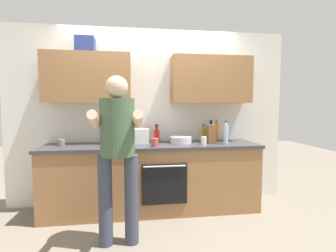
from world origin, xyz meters
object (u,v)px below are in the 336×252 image
Objects in this scene: mixing_bowl at (181,140)px; cup_stoneware at (61,143)px; bottle_wine at (129,134)px; cup_coffee at (204,141)px; bottle_oil at (204,134)px; grocery_bag_rice at (114,137)px; cup_ceramic at (155,142)px; person_standing at (118,146)px; bottle_juice at (216,132)px; bottle_water at (226,134)px; bottle_hotsauce at (157,135)px; knife_block at (211,134)px; grocery_bag_produce at (139,136)px.

cup_stoneware is at bearing -177.93° from mixing_bowl.
cup_coffee is at bearing -2.42° from bottle_wine.
bottle_oil is 1.10× the size of grocery_bag_rice.
cup_ceramic is 0.45m from mixing_bowl.
mixing_bowl is at bearing 46.50° from person_standing.
cup_coffee is at bearing -132.18° from bottle_juice.
grocery_bag_rice reaches higher than cup_coffee.
bottle_water is 0.61m from mixing_bowl.
bottle_hotsauce reaches higher than grocery_bag_rice.
knife_block is at bearing -1.85° from grocery_bag_rice.
cup_ceramic is at bearing -158.24° from bottle_juice.
cup_ceramic is (-0.93, -0.37, -0.08)m from bottle_juice.
bottle_oil is at bearing 4.06° from cup_stoneware.
bottle_juice is (0.88, 0.06, 0.03)m from bottle_hotsauce.
grocery_bag_produce is (-0.97, 0.11, -0.03)m from knife_block.
person_standing is at bearing -147.38° from knife_block.
bottle_oil is (0.67, 0.01, 0.00)m from bottle_hotsauce.
grocery_bag_produce reaches higher than mixing_bowl.
person_standing is 4.77× the size of bottle_wine.
grocery_bag_rice is (0.65, 0.02, 0.06)m from cup_stoneware.
person_standing is 5.69× the size of mixing_bowl.
bottle_wine is (-1.04, -0.22, 0.05)m from bottle_oil.
bottle_water reaches higher than grocery_bag_rice.
cup_stoneware is 0.27× the size of knife_block.
mixing_bowl is 1.32× the size of grocery_bag_rice.
bottle_wine is at bearing -167.99° from bottle_juice.
bottle_oil is at bearing 133.70° from bottle_water.
bottle_hotsauce is at bearing 10.13° from grocery_bag_rice.
bottle_hotsauce is 1.23m from cup_stoneware.
bottle_oil is 0.36m from mixing_bowl.
grocery_bag_rice is at bearing 96.75° from person_standing.
bottle_oil is 0.78× the size of knife_block.
person_standing is 0.82m from grocery_bag_rice.
bottle_water reaches higher than bottle_oil.
mixing_bowl is 0.94× the size of knife_block.
knife_block reaches higher than grocery_bag_produce.
cup_ceramic is at bearing -174.37° from cup_coffee.
grocery_bag_rice is at bearing 157.70° from cup_ceramic.
grocery_bag_produce is at bearing -177.44° from bottle_oil.
bottle_hotsauce is 2.99× the size of cup_stoneware.
cup_stoneware is at bearing -175.94° from bottle_oil.
cup_coffee is at bearing -14.42° from grocery_bag_produce.
bottle_water is 0.32m from cup_coffee.
cup_ceramic is 0.99× the size of cup_coffee.
bottle_juice is (1.35, 0.97, 0.02)m from person_standing.
bottle_water is 2.14m from cup_stoneware.
grocery_bag_produce is at bearing 165.58° from cup_coffee.
mixing_bowl is at bearing 2.07° from cup_stoneware.
person_standing reaches higher than mixing_bowl.
knife_block is at bearing 39.10° from cup_coffee.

